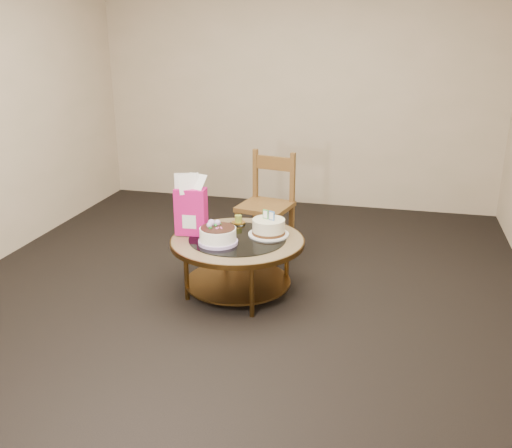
% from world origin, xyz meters
% --- Properties ---
extents(ground, '(5.00, 5.00, 0.00)m').
position_xyz_m(ground, '(0.00, 0.00, 0.00)').
color(ground, black).
rests_on(ground, ground).
extents(room_walls, '(4.52, 5.02, 2.61)m').
position_xyz_m(room_walls, '(0.00, 0.00, 1.54)').
color(room_walls, '#C9B198').
rests_on(room_walls, ground).
extents(coffee_table, '(1.02, 1.02, 0.46)m').
position_xyz_m(coffee_table, '(0.00, -0.00, 0.38)').
color(coffee_table, '#553A18').
rests_on(coffee_table, ground).
extents(decorated_cake, '(0.29, 0.29, 0.17)m').
position_xyz_m(decorated_cake, '(-0.11, -0.14, 0.51)').
color(decorated_cake, '#BC9DDE').
rests_on(decorated_cake, coffee_table).
extents(cream_cake, '(0.31, 0.31, 0.20)m').
position_xyz_m(cream_cake, '(0.21, 0.12, 0.52)').
color(cream_cake, white).
rests_on(cream_cake, coffee_table).
extents(gift_bag, '(0.24, 0.19, 0.47)m').
position_xyz_m(gift_bag, '(-0.37, 0.01, 0.69)').
color(gift_bag, '#C71267').
rests_on(gift_bag, coffee_table).
extents(pillar_candle, '(0.11, 0.11, 0.08)m').
position_xyz_m(pillar_candle, '(-0.08, 0.31, 0.49)').
color(pillar_candle, '#CEB455').
rests_on(pillar_candle, coffee_table).
extents(dining_chair, '(0.50, 0.50, 0.92)m').
position_xyz_m(dining_chair, '(0.04, 0.87, 0.47)').
color(dining_chair, brown).
rests_on(dining_chair, ground).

